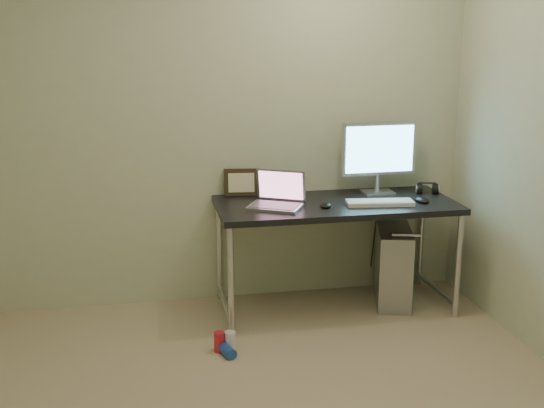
{
  "coord_description": "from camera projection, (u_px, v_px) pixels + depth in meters",
  "views": [
    {
      "loc": [
        -0.48,
        -2.8,
        1.87
      ],
      "look_at": [
        0.26,
        1.05,
        0.85
      ],
      "focal_mm": 45.0,
      "sensor_mm": 36.0,
      "label": 1
    }
  ],
  "objects": [
    {
      "name": "cable_a",
      "position": [
        374.0,
        236.0,
        4.94
      ],
      "size": [
        0.01,
        0.16,
        0.69
      ],
      "primitive_type": "cylinder",
      "rotation": [
        0.21,
        0.0,
        0.0
      ],
      "color": "black",
      "rests_on": "ground"
    },
    {
      "name": "keyboard",
      "position": [
        380.0,
        203.0,
        4.44
      ],
      "size": [
        0.45,
        0.19,
        0.03
      ],
      "primitive_type": "cube",
      "rotation": [
        0.0,
        0.0,
        -0.12
      ],
      "color": "silver",
      "rests_on": "desk"
    },
    {
      "name": "can_blue",
      "position": [
        228.0,
        351.0,
        3.99
      ],
      "size": [
        0.1,
        0.13,
        0.07
      ],
      "primitive_type": "cylinder",
      "rotation": [
        1.57,
        0.0,
        0.34
      ],
      "color": "#1E48AD",
      "rests_on": "ground"
    },
    {
      "name": "headphones",
      "position": [
        427.0,
        190.0,
        4.74
      ],
      "size": [
        0.17,
        0.1,
        0.1
      ],
      "rotation": [
        0.0,
        0.0,
        -0.32
      ],
      "color": "black",
      "rests_on": "desk"
    },
    {
      "name": "picture_frame",
      "position": [
        241.0,
        182.0,
        4.65
      ],
      "size": [
        0.24,
        0.09,
        0.19
      ],
      "primitive_type": "cube",
      "rotation": [
        -0.21,
        0.0,
        -0.11
      ],
      "color": "black",
      "rests_on": "desk"
    },
    {
      "name": "desk",
      "position": [
        336.0,
        214.0,
        4.52
      ],
      "size": [
        1.58,
        0.69,
        0.75
      ],
      "color": "black",
      "rests_on": "ground"
    },
    {
      "name": "wall_back",
      "position": [
        214.0,
        123.0,
        4.57
      ],
      "size": [
        3.5,
        0.02,
        2.5
      ],
      "primitive_type": "cube",
      "color": "beige",
      "rests_on": "ground"
    },
    {
      "name": "laptop",
      "position": [
        277.0,
        198.0,
        4.39
      ],
      "size": [
        0.42,
        0.39,
        0.23
      ],
      "rotation": [
        0.0,
        0.0,
        -0.49
      ],
      "color": "silver",
      "rests_on": "desk"
    },
    {
      "name": "webcam",
      "position": [
        277.0,
        184.0,
        4.67
      ],
      "size": [
        0.04,
        0.04,
        0.11
      ],
      "rotation": [
        0.0,
        0.0,
        -0.28
      ],
      "color": "silver",
      "rests_on": "desk"
    },
    {
      "name": "can_red",
      "position": [
        219.0,
        342.0,
        4.04
      ],
      "size": [
        0.08,
        0.08,
        0.12
      ],
      "primitive_type": "cylinder",
      "rotation": [
        0.0,
        0.0,
        -0.21
      ],
      "color": "red",
      "rests_on": "ground"
    },
    {
      "name": "monitor",
      "position": [
        379.0,
        152.0,
        4.67
      ],
      "size": [
        0.53,
        0.16,
        0.5
      ],
      "rotation": [
        0.0,
        0.0,
        0.03
      ],
      "color": "silver",
      "rests_on": "desk"
    },
    {
      "name": "cable_b",
      "position": [
        387.0,
        239.0,
        4.95
      ],
      "size": [
        0.02,
        0.11,
        0.71
      ],
      "primitive_type": "cylinder",
      "rotation": [
        0.14,
        0.0,
        0.09
      ],
      "color": "black",
      "rests_on": "ground"
    },
    {
      "name": "mouse_right",
      "position": [
        422.0,
        199.0,
        4.5
      ],
      "size": [
        0.1,
        0.14,
        0.04
      ],
      "primitive_type": "ellipsoid",
      "rotation": [
        0.0,
        0.0,
        0.21
      ],
      "color": "black",
      "rests_on": "desk"
    },
    {
      "name": "can_white",
      "position": [
        230.0,
        341.0,
        4.05
      ],
      "size": [
        0.09,
        0.09,
        0.12
      ],
      "primitive_type": "cylinder",
      "rotation": [
        0.0,
        0.0,
        -0.49
      ],
      "color": "white",
      "rests_on": "ground"
    },
    {
      "name": "mouse_left",
      "position": [
        326.0,
        204.0,
        4.37
      ],
      "size": [
        0.09,
        0.13,
        0.04
      ],
      "primitive_type": "ellipsoid",
      "rotation": [
        0.0,
        0.0,
        -0.18
      ],
      "color": "black",
      "rests_on": "desk"
    },
    {
      "name": "tower_computer",
      "position": [
        393.0,
        265.0,
        4.74
      ],
      "size": [
        0.35,
        0.55,
        0.56
      ],
      "rotation": [
        0.0,
        0.0,
        -0.27
      ],
      "color": "#A3A4A8",
      "rests_on": "ground"
    }
  ]
}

